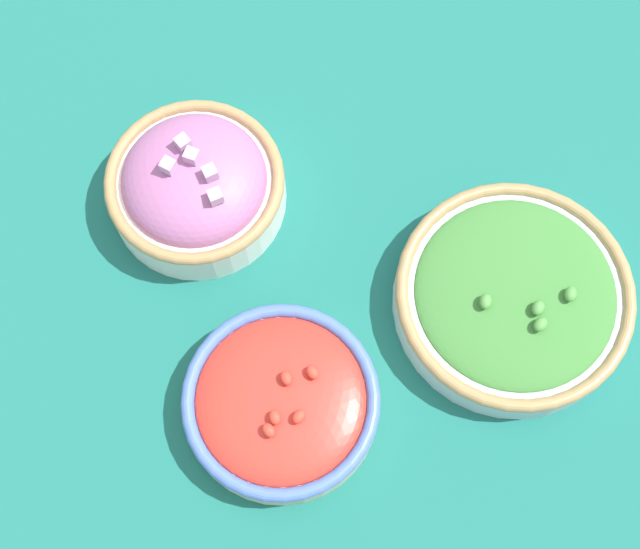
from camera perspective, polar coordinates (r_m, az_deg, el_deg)
ground_plane at (r=0.84m, az=-0.00°, el=-0.67°), size 3.00×3.00×0.00m
bowl_cherry_tomatoes at (r=0.78m, az=-2.50°, el=-8.13°), size 0.17×0.17×0.05m
bowl_broccoli at (r=0.83m, az=12.27°, el=-1.36°), size 0.22×0.22×0.05m
bowl_red_onion at (r=0.85m, az=-7.97°, el=5.72°), size 0.17×0.17×0.09m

